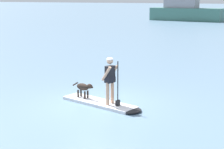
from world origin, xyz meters
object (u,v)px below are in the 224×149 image
object	(u,v)px
dog	(84,88)
person_paddler	(110,78)
moored_boat_far_starboard	(185,11)
paddleboard	(104,104)

from	to	relation	value
dog	person_paddler	bearing A→B (deg)	-12.02
dog	moored_boat_far_starboard	xyz separation A→B (m)	(-10.42, 47.12, 1.13)
person_paddler	moored_boat_far_starboard	size ratio (longest dim) A/B	0.14
paddleboard	person_paddler	size ratio (longest dim) A/B	2.03
dog	paddleboard	bearing A→B (deg)	-12.02
person_paddler	moored_boat_far_starboard	distance (m)	48.81
paddleboard	moored_boat_far_starboard	distance (m)	48.69
person_paddler	dog	xyz separation A→B (m)	(-1.26, 0.27, -0.56)
paddleboard	dog	distance (m)	1.08
moored_boat_far_starboard	paddleboard	bearing A→B (deg)	-76.48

